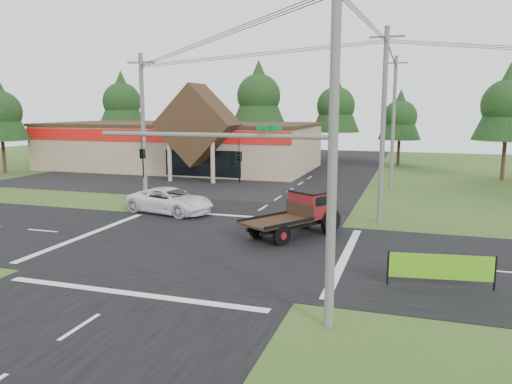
% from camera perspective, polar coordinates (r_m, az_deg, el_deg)
% --- Properties ---
extents(ground, '(120.00, 120.00, 0.00)m').
position_cam_1_polar(ground, '(25.47, -5.79, -6.12)').
color(ground, '#2A491A').
rests_on(ground, ground).
extents(road_ns, '(12.00, 120.00, 0.02)m').
position_cam_1_polar(road_ns, '(25.47, -5.79, -6.09)').
color(road_ns, black).
rests_on(road_ns, ground).
extents(road_ew, '(120.00, 12.00, 0.02)m').
position_cam_1_polar(road_ew, '(25.47, -5.79, -6.09)').
color(road_ew, black).
rests_on(road_ew, ground).
extents(parking_apron, '(28.00, 14.00, 0.02)m').
position_cam_1_polar(parking_apron, '(48.32, -12.11, 1.20)').
color(parking_apron, black).
rests_on(parking_apron, ground).
extents(cvs_building, '(30.40, 18.20, 9.19)m').
position_cam_1_polar(cvs_building, '(58.12, -8.50, 5.43)').
color(cvs_building, tan).
rests_on(cvs_building, ground).
extents(traffic_signal_mast, '(8.12, 0.24, 7.00)m').
position_cam_1_polar(traffic_signal_mast, '(15.69, 2.60, 0.62)').
color(traffic_signal_mast, '#595651').
rests_on(traffic_signal_mast, ground).
extents(utility_pole_nr, '(2.00, 0.30, 11.00)m').
position_cam_1_polar(utility_pole_nr, '(15.20, 8.79, 4.83)').
color(utility_pole_nr, '#595651').
rests_on(utility_pole_nr, ground).
extents(utility_pole_nw, '(2.00, 0.30, 10.50)m').
position_cam_1_polar(utility_pole_nw, '(35.34, -12.77, 6.94)').
color(utility_pole_nw, '#595651').
rests_on(utility_pole_nw, ground).
extents(utility_pole_ne, '(2.00, 0.30, 11.50)m').
position_cam_1_polar(utility_pole_ne, '(30.54, 14.32, 7.44)').
color(utility_pole_ne, '#595651').
rests_on(utility_pole_ne, ground).
extents(utility_pole_n, '(2.00, 0.30, 11.20)m').
position_cam_1_polar(utility_pole_n, '(44.53, 15.43, 7.78)').
color(utility_pole_n, '#595651').
rests_on(utility_pole_n, ground).
extents(tree_row_a, '(6.72, 6.72, 12.12)m').
position_cam_1_polar(tree_row_a, '(74.10, -15.11, 10.16)').
color(tree_row_a, '#332316').
rests_on(tree_row_a, ground).
extents(tree_row_b, '(5.60, 5.60, 10.10)m').
position_cam_1_polar(tree_row_b, '(71.04, -7.27, 9.36)').
color(tree_row_b, '#332316').
rests_on(tree_row_b, ground).
extents(tree_row_c, '(7.28, 7.28, 13.13)m').
position_cam_1_polar(tree_row_c, '(66.53, 0.31, 11.16)').
color(tree_row_c, '#332316').
rests_on(tree_row_c, ground).
extents(tree_row_d, '(6.16, 6.16, 11.11)m').
position_cam_1_polar(tree_row_d, '(65.22, 9.12, 9.90)').
color(tree_row_d, '#332316').
rests_on(tree_row_d, ground).
extents(tree_row_e, '(5.04, 5.04, 9.09)m').
position_cam_1_polar(tree_row_e, '(62.51, 16.15, 8.43)').
color(tree_row_e, '#332316').
rests_on(tree_row_e, ground).
extents(tree_side_w, '(5.60, 5.60, 10.10)m').
position_cam_1_polar(tree_side_w, '(59.62, -27.22, 8.37)').
color(tree_side_w, '#332316').
rests_on(tree_side_w, ground).
extents(tree_side_ne, '(6.16, 6.16, 11.11)m').
position_cam_1_polar(tree_side_ne, '(53.11, 26.86, 9.10)').
color(tree_side_ne, '#332316').
rests_on(tree_side_ne, ground).
extents(antique_flatbed_truck, '(5.00, 6.08, 2.43)m').
position_cam_1_polar(antique_flatbed_truck, '(26.87, 4.26, -2.60)').
color(antique_flatbed_truck, '#540C16').
rests_on(antique_flatbed_truck, ground).
extents(roadside_banner, '(4.02, 0.69, 1.38)m').
position_cam_1_polar(roadside_banner, '(20.68, 20.35, -8.42)').
color(roadside_banner, '#57A415').
rests_on(roadside_banner, ground).
extents(white_pickup, '(6.40, 3.95, 1.66)m').
position_cam_1_polar(white_pickup, '(33.43, -9.77, -0.98)').
color(white_pickup, white).
rests_on(white_pickup, ground).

